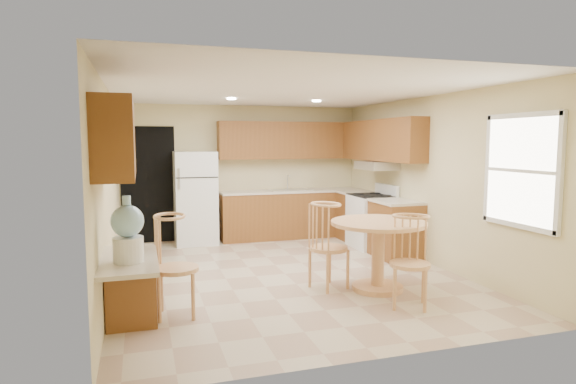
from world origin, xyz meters
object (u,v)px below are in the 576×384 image
object	(u,v)px
stove	(372,220)
chair_table_b	(415,254)
chair_table_a	(332,239)
refrigerator	(195,198)
dining_table	(378,245)
chair_desk	(177,258)
water_crock	(128,232)

from	to	relation	value
stove	chair_table_b	distance (m)	3.12
chair_table_a	refrigerator	bearing A→B (deg)	-178.57
dining_table	chair_desk	xyz separation A→B (m)	(-2.44, -0.28, 0.08)
chair_desk	water_crock	size ratio (longest dim) A/B	1.80
chair_table_a	water_crock	xyz separation A→B (m)	(-2.34, -0.98, 0.39)
chair_table_a	chair_desk	distance (m)	1.93
water_crock	chair_table_a	bearing A→B (deg)	22.72
stove	chair_desk	xyz separation A→B (m)	(-3.47, -2.49, 0.18)
chair_table_a	chair_table_b	bearing A→B (deg)	13.85
dining_table	chair_table_b	bearing A→B (deg)	-86.17
stove	chair_table_a	xyz separation A→B (m)	(-1.59, -2.06, 0.18)
chair_desk	chair_table_a	bearing A→B (deg)	108.71
stove	refrigerator	bearing A→B (deg)	157.01
stove	chair_table_a	size ratio (longest dim) A/B	1.02
chair_table_a	chair_table_b	world-z (taller)	chair_table_a
chair_table_b	chair_table_a	bearing A→B (deg)	-26.88
dining_table	water_crock	bearing A→B (deg)	-163.96
chair_table_b	stove	bearing A→B (deg)	-79.21
refrigerator	chair_desk	distance (m)	3.76
refrigerator	water_crock	xyz separation A→B (m)	(-1.05, -4.26, 0.21)
stove	dining_table	size ratio (longest dim) A/B	0.94
dining_table	chair_table_a	size ratio (longest dim) A/B	1.09
stove	chair_table_a	distance (m)	2.61
dining_table	chair_table_b	world-z (taller)	chair_table_b
refrigerator	stove	world-z (taller)	refrigerator
water_crock	chair_desk	bearing A→B (deg)	50.67
stove	water_crock	size ratio (longest dim) A/B	1.85
chair_table_a	chair_desk	bearing A→B (deg)	-97.19
chair_table_a	stove	bearing A→B (deg)	122.38
chair_desk	water_crock	distance (m)	0.81
dining_table	chair_table_a	bearing A→B (deg)	164.90
chair_table_b	chair_desk	size ratio (longest dim) A/B	0.95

